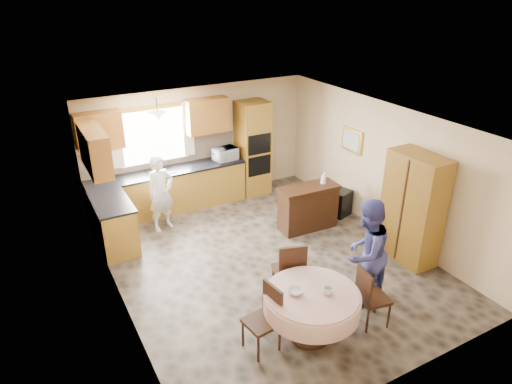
{
  "coord_description": "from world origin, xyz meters",
  "views": [
    {
      "loc": [
        -3.43,
        -5.79,
        4.51
      ],
      "look_at": [
        -0.08,
        0.3,
        1.24
      ],
      "focal_mm": 32.0,
      "sensor_mm": 36.0,
      "label": 1
    }
  ],
  "objects_px": {
    "cupboard": "(413,208)",
    "person_sink": "(161,193)",
    "dining_table": "(312,303)",
    "sideboard": "(308,209)",
    "chair_back": "(290,269)",
    "chair_left": "(266,315)",
    "oven_tower": "(253,148)",
    "person_dining": "(366,253)",
    "chair_right": "(369,294)"
  },
  "relations": [
    {
      "from": "cupboard",
      "to": "person_sink",
      "type": "bearing_deg",
      "value": 138.28
    },
    {
      "from": "cupboard",
      "to": "dining_table",
      "type": "distance_m",
      "value": 2.79
    },
    {
      "from": "sideboard",
      "to": "chair_back",
      "type": "relative_size",
      "value": 1.14
    },
    {
      "from": "chair_back",
      "to": "chair_left",
      "type": "bearing_deg",
      "value": 57.19
    },
    {
      "from": "cupboard",
      "to": "oven_tower",
      "type": "bearing_deg",
      "value": 106.01
    },
    {
      "from": "dining_table",
      "to": "person_sink",
      "type": "xyz_separation_m",
      "value": [
        -0.8,
        3.89,
        0.19
      ]
    },
    {
      "from": "oven_tower",
      "to": "person_dining",
      "type": "xyz_separation_m",
      "value": [
        -0.43,
        -4.28,
        -0.21
      ]
    },
    {
      "from": "oven_tower",
      "to": "person_sink",
      "type": "relative_size",
      "value": 1.39
    },
    {
      "from": "oven_tower",
      "to": "sideboard",
      "type": "distance_m",
      "value": 2.13
    },
    {
      "from": "person_dining",
      "to": "sideboard",
      "type": "bearing_deg",
      "value": -122.61
    },
    {
      "from": "dining_table",
      "to": "person_dining",
      "type": "xyz_separation_m",
      "value": [
        1.14,
        0.27,
        0.27
      ]
    },
    {
      "from": "dining_table",
      "to": "chair_back",
      "type": "xyz_separation_m",
      "value": [
        0.17,
        0.79,
        -0.01
      ]
    },
    {
      "from": "sideboard",
      "to": "chair_back",
      "type": "distance_m",
      "value": 2.32
    },
    {
      "from": "sideboard",
      "to": "chair_right",
      "type": "height_order",
      "value": "chair_right"
    },
    {
      "from": "dining_table",
      "to": "chair_left",
      "type": "relative_size",
      "value": 1.38
    },
    {
      "from": "oven_tower",
      "to": "dining_table",
      "type": "relative_size",
      "value": 1.63
    },
    {
      "from": "sideboard",
      "to": "oven_tower",
      "type": "bearing_deg",
      "value": 96.43
    },
    {
      "from": "oven_tower",
      "to": "person_dining",
      "type": "distance_m",
      "value": 4.31
    },
    {
      "from": "dining_table",
      "to": "person_sink",
      "type": "distance_m",
      "value": 3.98
    },
    {
      "from": "person_sink",
      "to": "sideboard",
      "type": "bearing_deg",
      "value": -44.88
    },
    {
      "from": "oven_tower",
      "to": "chair_back",
      "type": "xyz_separation_m",
      "value": [
        -1.4,
        -3.76,
        -0.49
      ]
    },
    {
      "from": "person_sink",
      "to": "dining_table",
      "type": "bearing_deg",
      "value": -94.73
    },
    {
      "from": "cupboard",
      "to": "chair_left",
      "type": "xyz_separation_m",
      "value": [
        -3.27,
        -0.69,
        -0.45
      ]
    },
    {
      "from": "chair_back",
      "to": "sideboard",
      "type": "bearing_deg",
      "value": -113.75
    },
    {
      "from": "cupboard",
      "to": "person_sink",
      "type": "xyz_separation_m",
      "value": [
        -3.44,
        3.07,
        -0.21
      ]
    },
    {
      "from": "chair_left",
      "to": "chair_right",
      "type": "height_order",
      "value": "chair_left"
    },
    {
      "from": "person_sink",
      "to": "person_dining",
      "type": "xyz_separation_m",
      "value": [
        1.94,
        -3.62,
        0.09
      ]
    },
    {
      "from": "chair_right",
      "to": "person_sink",
      "type": "xyz_separation_m",
      "value": [
        -1.66,
        4.07,
        0.25
      ]
    },
    {
      "from": "chair_left",
      "to": "person_dining",
      "type": "distance_m",
      "value": 1.8
    },
    {
      "from": "sideboard",
      "to": "dining_table",
      "type": "distance_m",
      "value": 3.05
    },
    {
      "from": "oven_tower",
      "to": "chair_left",
      "type": "relative_size",
      "value": 2.25
    },
    {
      "from": "chair_right",
      "to": "person_dining",
      "type": "bearing_deg",
      "value": -21.49
    },
    {
      "from": "sideboard",
      "to": "chair_back",
      "type": "xyz_separation_m",
      "value": [
        -1.53,
        -1.74,
        0.15
      ]
    },
    {
      "from": "person_sink",
      "to": "oven_tower",
      "type": "bearing_deg",
      "value": -0.68
    },
    {
      "from": "cupboard",
      "to": "person_sink",
      "type": "height_order",
      "value": "cupboard"
    },
    {
      "from": "chair_right",
      "to": "cupboard",
      "type": "bearing_deg",
      "value": -50.19
    },
    {
      "from": "chair_left",
      "to": "chair_back",
      "type": "bearing_deg",
      "value": 122.13
    },
    {
      "from": "chair_right",
      "to": "chair_back",
      "type": "bearing_deg",
      "value": 45.78
    },
    {
      "from": "oven_tower",
      "to": "chair_left",
      "type": "xyz_separation_m",
      "value": [
        -2.2,
        -4.42,
        -0.54
      ]
    },
    {
      "from": "oven_tower",
      "to": "cupboard",
      "type": "bearing_deg",
      "value": -73.99
    },
    {
      "from": "sideboard",
      "to": "person_dining",
      "type": "relative_size",
      "value": 0.69
    },
    {
      "from": "chair_right",
      "to": "person_dining",
      "type": "distance_m",
      "value": 0.63
    },
    {
      "from": "dining_table",
      "to": "person_sink",
      "type": "bearing_deg",
      "value": 101.59
    },
    {
      "from": "chair_back",
      "to": "chair_right",
      "type": "bearing_deg",
      "value": 142.99
    },
    {
      "from": "sideboard",
      "to": "dining_table",
      "type": "height_order",
      "value": "sideboard"
    },
    {
      "from": "chair_left",
      "to": "chair_right",
      "type": "bearing_deg",
      "value": 70.66
    },
    {
      "from": "dining_table",
      "to": "chair_right",
      "type": "height_order",
      "value": "chair_right"
    },
    {
      "from": "oven_tower",
      "to": "chair_right",
      "type": "height_order",
      "value": "oven_tower"
    },
    {
      "from": "oven_tower",
      "to": "dining_table",
      "type": "distance_m",
      "value": 4.84
    },
    {
      "from": "chair_back",
      "to": "chair_right",
      "type": "distance_m",
      "value": 1.19
    }
  ]
}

